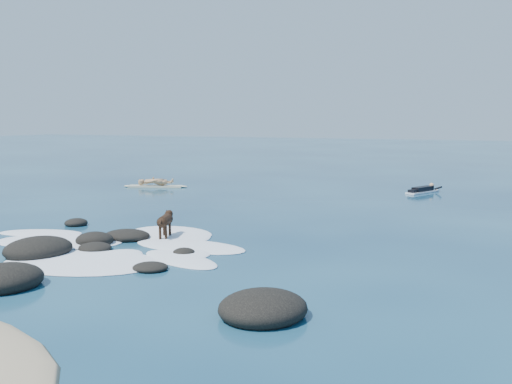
% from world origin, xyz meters
% --- Properties ---
extents(ground, '(160.00, 160.00, 0.00)m').
position_xyz_m(ground, '(0.00, 0.00, 0.00)').
color(ground, '#0A2642').
rests_on(ground, ground).
extents(reef_rocks, '(12.35, 6.98, 0.59)m').
position_xyz_m(reef_rocks, '(0.39, -3.12, 0.12)').
color(reef_rocks, black).
rests_on(reef_rocks, ground).
extents(breaking_foam, '(7.84, 6.41, 0.12)m').
position_xyz_m(breaking_foam, '(0.31, -0.99, 0.01)').
color(breaking_foam, white).
rests_on(breaking_foam, ground).
extents(standing_surfer_rig, '(2.98, 1.36, 1.75)m').
position_xyz_m(standing_surfer_rig, '(-6.19, 10.08, 0.69)').
color(standing_surfer_rig, beige).
rests_on(standing_surfer_rig, ground).
extents(paddling_surfer_rig, '(1.39, 2.13, 0.38)m').
position_xyz_m(paddling_surfer_rig, '(5.72, 13.14, 0.13)').
color(paddling_surfer_rig, white).
rests_on(paddling_surfer_rig, ground).
extents(dog, '(0.54, 1.16, 0.76)m').
position_xyz_m(dog, '(0.72, 0.30, 0.50)').
color(dog, black).
rests_on(dog, ground).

